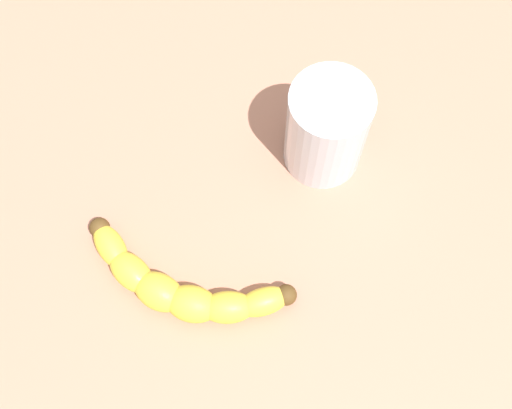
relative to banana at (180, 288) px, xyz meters
The scene contains 3 objects.
wooden_tabletop 14.74cm from the banana, 131.05° to the right, with size 120.00×120.00×3.00cm, color #AF735D.
banana is the anchor object (origin of this frame).
smoothie_glass 19.05cm from the banana, 93.88° to the right, with size 7.34×7.34×10.33cm.
Camera 1 is at (-4.88, 17.84, 61.51)cm, focal length 47.18 mm.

